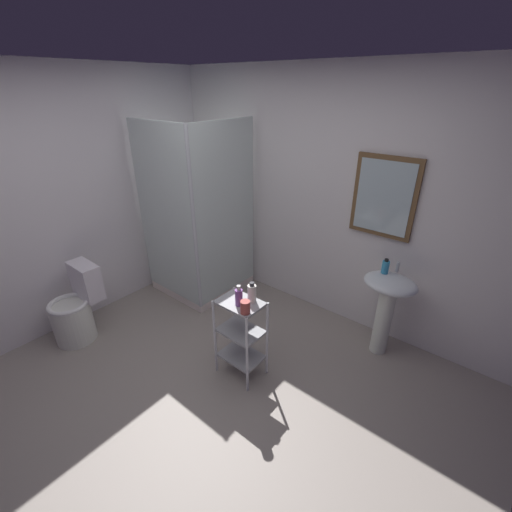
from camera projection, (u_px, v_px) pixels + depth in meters
The scene contains 12 objects.
ground_plane at pixel (194, 401), 2.81m from camera, with size 4.20×4.20×0.02m, color gray.
wall_back at pixel (321, 199), 3.52m from camera, with size 4.20×0.14×2.50m.
wall_left at pixel (53, 207), 3.29m from camera, with size 0.10×4.20×2.50m, color silver.
shower_stall at pixel (201, 257), 4.10m from camera, with size 0.92×0.92×2.00m.
pedestal_sink at pixel (387, 299), 3.08m from camera, with size 0.46×0.37×0.81m.
sink_faucet at pixel (398, 267), 3.03m from camera, with size 0.03×0.03×0.10m, color silver.
toilet at pixel (76, 310), 3.38m from camera, with size 0.37×0.49×0.76m.
storage_cart at pixel (241, 332), 2.89m from camera, with size 0.38×0.28×0.74m.
hand_soap_bottle at pixel (385, 267), 3.01m from camera, with size 0.06×0.06×0.14m.
conditioner_bottle_purple at pixel (239, 297), 2.69m from camera, with size 0.06×0.06×0.18m.
lotion_bottle_white at pixel (252, 293), 2.73m from camera, with size 0.07×0.07×0.17m.
rinse_cup at pixel (245, 307), 2.60m from camera, with size 0.08×0.08×0.11m, color #B24742.
Camera 1 is at (1.65, -1.22, 2.30)m, focal length 24.22 mm.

